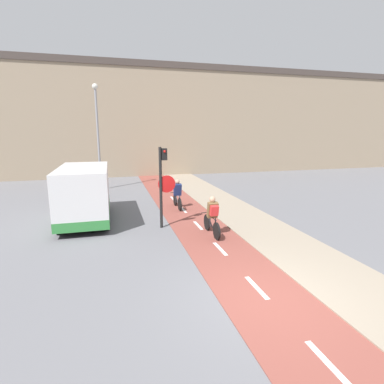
% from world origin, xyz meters
% --- Properties ---
extents(ground_plane, '(120.00, 120.00, 0.00)m').
position_xyz_m(ground_plane, '(0.00, 0.00, 0.00)').
color(ground_plane, slate).
extents(bike_lane, '(2.15, 60.00, 0.02)m').
position_xyz_m(bike_lane, '(0.00, 0.01, 0.01)').
color(bike_lane, brown).
rests_on(bike_lane, ground_plane).
extents(sidewalk_strip, '(2.40, 60.00, 0.05)m').
position_xyz_m(sidewalk_strip, '(2.28, 0.00, 0.03)').
color(sidewalk_strip, gray).
rests_on(sidewalk_strip, ground_plane).
extents(building_row_background, '(60.00, 5.20, 9.19)m').
position_xyz_m(building_row_background, '(0.00, 22.13, 4.60)').
color(building_row_background, gray).
rests_on(building_row_background, ground_plane).
extents(traffic_light_pole, '(0.67, 0.25, 3.13)m').
position_xyz_m(traffic_light_pole, '(-1.35, 5.70, 1.94)').
color(traffic_light_pole, black).
rests_on(traffic_light_pole, ground_plane).
extents(street_lamp_far, '(0.36, 0.36, 6.55)m').
position_xyz_m(street_lamp_far, '(-3.92, 14.49, 4.02)').
color(street_lamp_far, gray).
rests_on(street_lamp_far, ground_plane).
extents(cyclist_near, '(0.46, 1.69, 1.45)m').
position_xyz_m(cyclist_near, '(0.18, 4.32, 0.70)').
color(cyclist_near, black).
rests_on(cyclist_near, ground_plane).
extents(cyclist_far, '(0.46, 1.66, 1.43)m').
position_xyz_m(cyclist_far, '(-0.19, 8.45, 0.66)').
color(cyclist_far, black).
rests_on(cyclist_far, ground_plane).
extents(van, '(1.92, 4.43, 2.27)m').
position_xyz_m(van, '(-4.35, 7.41, 1.12)').
color(van, silver).
rests_on(van, ground_plane).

